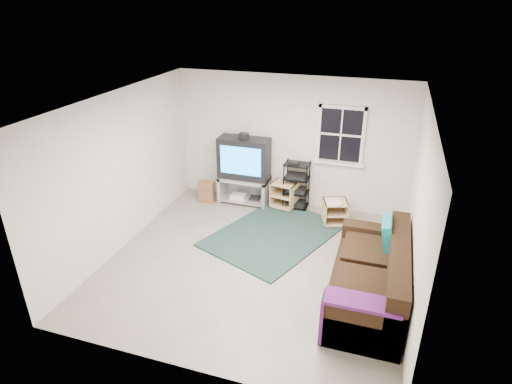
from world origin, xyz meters
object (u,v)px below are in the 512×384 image
(tv_unit, at_px, (244,165))
(side_table_right, at_px, (335,210))
(sofa, at_px, (371,279))
(av_rack, at_px, (296,188))
(side_table_left, at_px, (285,193))

(tv_unit, relative_size, side_table_right, 2.77)
(tv_unit, bearing_deg, sofa, -41.95)
(tv_unit, relative_size, sofa, 0.67)
(tv_unit, distance_m, av_rack, 1.14)
(av_rack, distance_m, side_table_right, 0.95)
(av_rack, height_order, sofa, sofa)
(av_rack, xyz_separation_m, sofa, (1.64, -2.51, -0.07))
(tv_unit, distance_m, sofa, 3.67)
(side_table_right, bearing_deg, side_table_left, 158.55)
(av_rack, distance_m, side_table_left, 0.25)
(side_table_left, relative_size, side_table_right, 1.01)
(side_table_left, height_order, side_table_right, side_table_left)
(tv_unit, height_order, sofa, tv_unit)
(side_table_left, xyz_separation_m, side_table_right, (1.05, -0.41, -0.02))
(tv_unit, xyz_separation_m, side_table_left, (0.85, 0.06, -0.52))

